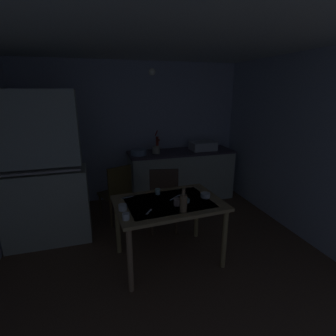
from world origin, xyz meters
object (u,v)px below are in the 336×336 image
(chair_by_counter, at_px, (117,192))
(teacup_cream, at_px, (177,202))
(glass_bottle, at_px, (183,203))
(sink_basin, at_px, (203,146))
(mixing_bowl_counter, at_px, (138,152))
(chair_far_side, at_px, (163,199))
(dining_table, at_px, (169,209))
(serving_bowl_wide, at_px, (185,200))
(hand_pump, at_px, (157,143))
(hutch_cabinet, at_px, (43,175))

(chair_by_counter, xyz_separation_m, teacup_cream, (0.54, -1.25, 0.31))
(glass_bottle, bearing_deg, chair_by_counter, 111.53)
(sink_basin, xyz_separation_m, mixing_bowl_counter, (-1.20, -0.05, -0.03))
(chair_by_counter, distance_m, teacup_cream, 1.39)
(mixing_bowl_counter, distance_m, glass_bottle, 1.94)
(chair_far_side, relative_size, teacup_cream, 12.59)
(mixing_bowl_counter, bearing_deg, glass_bottle, -86.70)
(dining_table, distance_m, teacup_cream, 0.18)
(serving_bowl_wide, bearing_deg, hand_pump, 85.41)
(hutch_cabinet, height_order, chair_by_counter, hutch_cabinet)
(hutch_cabinet, relative_size, serving_bowl_wide, 16.58)
(dining_table, xyz_separation_m, chair_far_side, (0.11, 0.63, -0.16))
(chair_by_counter, height_order, teacup_cream, chair_by_counter)
(glass_bottle, bearing_deg, mixing_bowl_counter, 93.30)
(hand_pump, relative_size, glass_bottle, 1.55)
(serving_bowl_wide, bearing_deg, chair_far_side, 94.89)
(sink_basin, distance_m, hand_pump, 0.85)
(hand_pump, distance_m, chair_by_counter, 1.17)
(serving_bowl_wide, bearing_deg, glass_bottle, -113.52)
(serving_bowl_wide, relative_size, teacup_cream, 1.54)
(hand_pump, xyz_separation_m, mixing_bowl_counter, (-0.35, -0.10, -0.12))
(chair_far_side, relative_size, glass_bottle, 3.86)
(chair_far_side, xyz_separation_m, chair_by_counter, (-0.59, 0.50, -0.02))
(sink_basin, distance_m, chair_by_counter, 1.81)
(dining_table, height_order, chair_by_counter, chair_by_counter)
(dining_table, relative_size, chair_by_counter, 1.37)
(hand_pump, relative_size, dining_table, 0.31)
(sink_basin, distance_m, teacup_cream, 2.14)
(sink_basin, bearing_deg, glass_bottle, -118.76)
(hutch_cabinet, distance_m, chair_far_side, 1.59)
(hutch_cabinet, bearing_deg, dining_table, -31.30)
(chair_far_side, distance_m, chair_by_counter, 0.77)
(chair_far_side, relative_size, chair_by_counter, 1.07)
(hand_pump, xyz_separation_m, teacup_cream, (-0.26, -1.87, -0.28))
(teacup_cream, bearing_deg, mixing_bowl_counter, 93.08)
(sink_basin, xyz_separation_m, serving_bowl_wide, (-0.99, -1.76, -0.21))
(hand_pump, height_order, glass_bottle, hand_pump)
(hutch_cabinet, relative_size, mixing_bowl_counter, 7.57)
(dining_table, bearing_deg, mixing_bowl_counter, 91.29)
(mixing_bowl_counter, bearing_deg, sink_basin, 2.38)
(mixing_bowl_counter, height_order, dining_table, mixing_bowl_counter)
(hutch_cabinet, xyz_separation_m, mixing_bowl_counter, (1.37, 0.81, 0.02))
(sink_basin, distance_m, mixing_bowl_counter, 1.20)
(chair_far_side, bearing_deg, glass_bottle, -92.42)
(hand_pump, distance_m, glass_bottle, 2.06)
(sink_basin, distance_m, dining_table, 2.10)
(serving_bowl_wide, xyz_separation_m, glass_bottle, (-0.10, -0.22, 0.08))
(sink_basin, xyz_separation_m, chair_far_side, (-1.05, -1.08, -0.48))
(hand_pump, bearing_deg, serving_bowl_wide, -94.59)
(glass_bottle, bearing_deg, serving_bowl_wide, 66.48)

